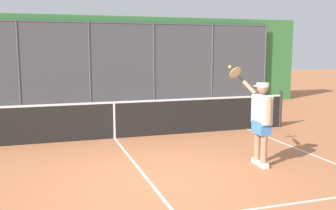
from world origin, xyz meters
name	(u,v)px	position (x,y,z in m)	size (l,w,h in m)	color
ground_plane	(152,185)	(0.00, 0.00, 0.00)	(60.00, 60.00, 0.00)	#B76B42
fence_backdrop	(88,62)	(0.00, -9.42, 1.76)	(18.08, 1.37, 3.54)	#474C51
tennis_net	(114,119)	(0.00, -3.62, 0.49)	(9.94, 0.09, 1.07)	#2D2D2D
tennis_player	(261,117)	(-2.34, -0.44, 0.96)	(0.44, 1.39, 1.94)	silver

